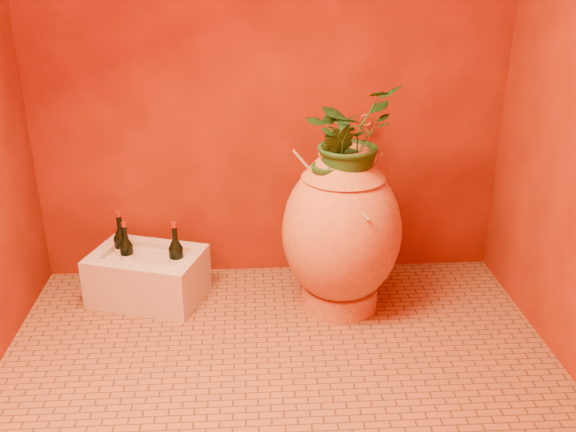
{
  "coord_description": "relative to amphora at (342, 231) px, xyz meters",
  "views": [
    {
      "loc": [
        -0.11,
        -2.3,
        1.71
      ],
      "look_at": [
        0.05,
        0.35,
        0.6
      ],
      "focal_mm": 40.0,
      "sensor_mm": 36.0,
      "label": 1
    }
  ],
  "objects": [
    {
      "name": "amphora",
      "position": [
        0.0,
        0.0,
        0.0
      ],
      "size": [
        0.67,
        0.67,
        0.84
      ],
      "rotation": [
        0.0,
        0.0,
        -0.14
      ],
      "color": "#CD6D39",
      "rests_on": "floor"
    },
    {
      "name": "wall_back",
      "position": [
        -0.33,
        0.43,
        0.83
      ],
      "size": [
        2.5,
        0.02,
        2.5
      ],
      "primitive_type": "cube",
      "color": "#5B1505",
      "rests_on": "ground"
    },
    {
      "name": "wine_bottle_a",
      "position": [
        -1.12,
        0.19,
        -0.16
      ],
      "size": [
        0.08,
        0.08,
        0.33
      ],
      "color": "black",
      "rests_on": "stone_basin"
    },
    {
      "name": "wine_bottle_c",
      "position": [
        -1.09,
        0.14,
        -0.17
      ],
      "size": [
        0.07,
        0.07,
        0.29
      ],
      "color": "black",
      "rests_on": "stone_basin"
    },
    {
      "name": "stone_basin",
      "position": [
        -0.99,
        0.13,
        -0.3
      ],
      "size": [
        0.64,
        0.55,
        0.26
      ],
      "rotation": [
        0.0,
        0.0,
        -0.32
      ],
      "color": "#B9AD99",
      "rests_on": "floor"
    },
    {
      "name": "plant_main",
      "position": [
        0.02,
        0.0,
        0.48
      ],
      "size": [
        0.58,
        0.58,
        0.48
      ],
      "primitive_type": "imported",
      "rotation": [
        0.0,
        0.0,
        0.78
      ],
      "color": "#1A4719",
      "rests_on": "amphora"
    },
    {
      "name": "plant_side",
      "position": [
        -0.06,
        -0.05,
        0.38
      ],
      "size": [
        0.23,
        0.2,
        0.35
      ],
      "primitive_type": "imported",
      "rotation": [
        0.0,
        0.0,
        -0.28
      ],
      "color": "#1A4719",
      "rests_on": "amphora"
    },
    {
      "name": "wine_bottle_b",
      "position": [
        -0.83,
        0.06,
        -0.16
      ],
      "size": [
        0.08,
        0.08,
        0.32
      ],
      "color": "black",
      "rests_on": "stone_basin"
    },
    {
      "name": "floor",
      "position": [
        -0.33,
        -0.57,
        -0.42
      ],
      "size": [
        2.5,
        2.5,
        0.0
      ],
      "primitive_type": "plane",
      "color": "brown",
      "rests_on": "ground"
    },
    {
      "name": "wall_tap",
      "position": [
        0.17,
        0.35,
        0.42
      ],
      "size": [
        0.07,
        0.14,
        0.16
      ],
      "color": "#B36F29",
      "rests_on": "wall_back"
    }
  ]
}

